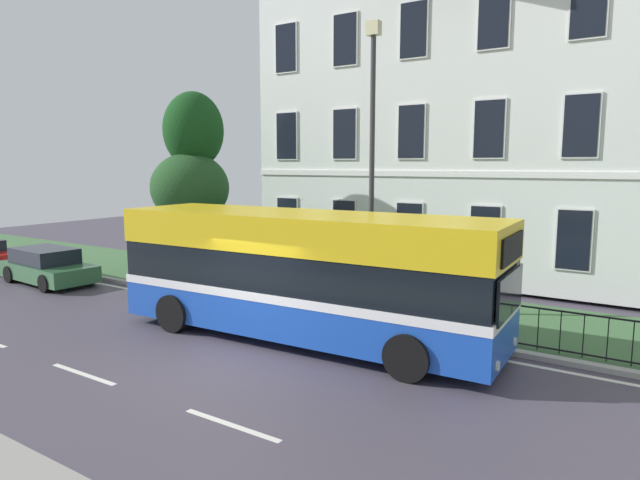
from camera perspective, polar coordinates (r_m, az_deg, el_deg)
ground_plane at (r=12.54m, az=-7.96°, el=-11.91°), size 60.00×56.00×0.18m
georgian_townhouse at (r=23.54m, az=17.44°, el=13.81°), size 16.29×9.66×13.25m
iron_verge_railing at (r=14.48m, az=5.52°, el=-6.50°), size 19.24×0.04×0.97m
evergreen_tree at (r=20.44m, az=-12.70°, el=2.97°), size 4.08×4.08×6.81m
single_decker_bus at (r=13.15m, az=-1.67°, el=-3.50°), size 9.68×3.03×3.06m
parked_hatchback_01 at (r=21.80m, az=-26.54°, el=-2.47°), size 4.06×1.99×1.25m
street_lamp_post at (r=15.01m, az=5.45°, el=9.08°), size 0.36×0.24×7.81m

